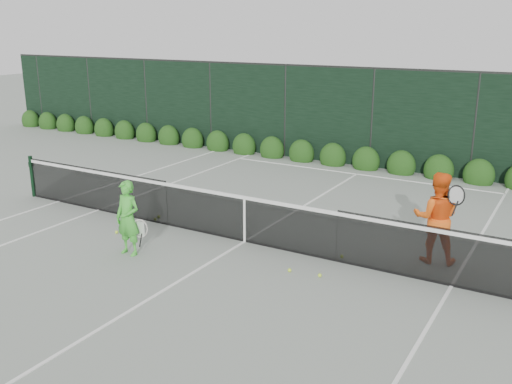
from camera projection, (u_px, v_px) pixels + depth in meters
The scene contains 8 objects.
ground at pixel (245, 242), 11.66m from camera, with size 80.00×80.00×0.00m, color gray.
tennis_net at pixel (244, 217), 11.53m from camera, with size 12.90×0.10×1.07m.
player_woman at pixel (128, 218), 10.85m from camera, with size 0.61×0.36×1.46m.
player_man at pixel (436, 218), 10.47m from camera, with size 0.99×0.84×1.72m.
court_lines at pixel (245, 241), 11.66m from camera, with size 11.03×23.83×0.01m.
windscreen_fence at pixel (155, 206), 8.99m from camera, with size 32.00×21.07×3.06m.
hedge_row at pixel (366, 162), 17.52m from camera, with size 31.66×0.65×0.94m.
tennis_balls at pixel (222, 242), 11.53m from camera, with size 4.71×1.32×0.07m.
Camera 1 is at (5.71, -9.29, 4.26)m, focal length 40.00 mm.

